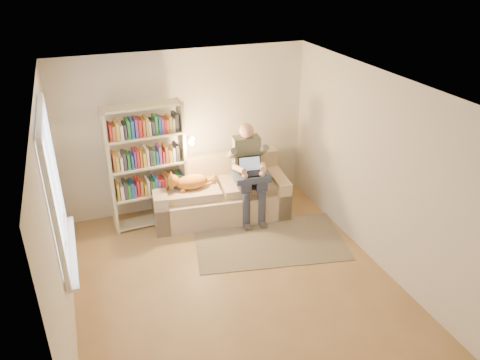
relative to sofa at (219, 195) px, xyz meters
name	(u,v)px	position (x,y,z in m)	size (l,w,h in m)	color
floor	(234,280)	(-0.37, -1.75, -0.33)	(4.50, 4.50, 0.00)	olive
ceiling	(232,87)	(-0.37, -1.75, 2.27)	(4.00, 4.50, 0.02)	white
wall_left	(56,224)	(-2.37, -1.75, 0.97)	(0.02, 4.50, 2.60)	silver
wall_right	(375,169)	(1.63, -1.75, 0.97)	(0.02, 4.50, 2.60)	silver
wall_back	(186,132)	(-0.37, 0.50, 0.97)	(4.00, 0.02, 2.60)	silver
wall_front	(327,319)	(-0.37, -4.00, 0.97)	(4.00, 0.02, 2.60)	silver
window	(60,208)	(-2.31, -1.55, 1.04)	(0.12, 1.52, 1.69)	white
sofa	(219,195)	(0.00, 0.00, 0.00)	(2.23, 1.18, 0.91)	#C5AE8B
person	(248,167)	(0.43, -0.21, 0.53)	(0.48, 0.71, 1.53)	#666C57
cat	(187,182)	(-0.53, -0.08, 0.37)	(0.78, 0.32, 0.28)	orange
blanket	(252,175)	(0.44, -0.36, 0.45)	(0.55, 0.45, 0.09)	#2C374E
laptop	(252,169)	(0.44, -0.34, 0.55)	(0.38, 0.33, 0.31)	black
bookshelf	(147,161)	(-1.09, 0.08, 0.75)	(1.31, 0.37, 1.96)	beige
rug	(270,241)	(0.44, -1.07, -0.32)	(2.20, 1.30, 0.01)	gray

